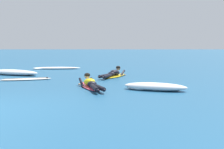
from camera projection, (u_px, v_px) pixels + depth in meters
name	position (u px, v px, depth m)	size (l,w,h in m)	color
ground_plane	(58.00, 71.00, 16.69)	(120.00, 120.00, 0.00)	#235B84
surfer_near	(91.00, 84.00, 10.17)	(1.16, 2.56, 0.55)	#E54C66
surfer_far	(114.00, 74.00, 13.53)	(1.46, 2.40, 0.54)	yellow
drifting_surfboard	(26.00, 79.00, 12.48)	(2.24, 1.16, 0.16)	white
whitewater_mid_left	(57.00, 68.00, 17.79)	(2.94, 0.87, 0.13)	white
whitewater_mid_right	(155.00, 87.00, 9.70)	(2.23, 1.34, 0.26)	white
whitewater_far_band	(14.00, 72.00, 14.38)	(2.94, 1.76, 0.28)	white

